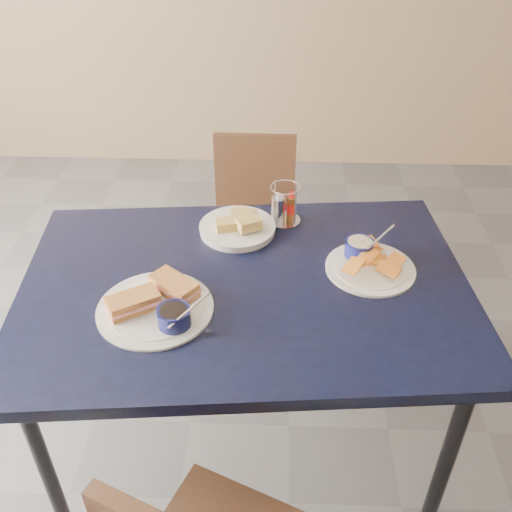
{
  "coord_description": "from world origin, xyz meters",
  "views": [
    {
      "loc": [
        -0.07,
        -1.05,
        1.81
      ],
      "look_at": [
        -0.12,
        0.29,
        0.82
      ],
      "focal_mm": 40.0,
      "sensor_mm": 36.0,
      "label": 1
    }
  ],
  "objects_px": {
    "chair_far": "(254,210)",
    "plantain_plate": "(367,260)",
    "dining_table": "(245,298)",
    "sandwich_plate": "(158,304)",
    "bread_basket": "(238,227)",
    "condiment_caddy": "(283,207)"
  },
  "relations": [
    {
      "from": "chair_far",
      "to": "condiment_caddy",
      "type": "height_order",
      "value": "condiment_caddy"
    },
    {
      "from": "chair_far",
      "to": "condiment_caddy",
      "type": "relative_size",
      "value": 5.65
    },
    {
      "from": "sandwich_plate",
      "to": "plantain_plate",
      "type": "height_order",
      "value": "same"
    },
    {
      "from": "plantain_plate",
      "to": "bread_basket",
      "type": "xyz_separation_m",
      "value": [
        -0.4,
        0.17,
        -0.0
      ]
    },
    {
      "from": "dining_table",
      "to": "bread_basket",
      "type": "height_order",
      "value": "bread_basket"
    },
    {
      "from": "dining_table",
      "to": "chair_far",
      "type": "relative_size",
      "value": 1.81
    },
    {
      "from": "condiment_caddy",
      "to": "dining_table",
      "type": "bearing_deg",
      "value": -107.82
    },
    {
      "from": "bread_basket",
      "to": "condiment_caddy",
      "type": "xyz_separation_m",
      "value": [
        0.15,
        0.07,
        0.04
      ]
    },
    {
      "from": "chair_far",
      "to": "bread_basket",
      "type": "bearing_deg",
      "value": -92.05
    },
    {
      "from": "sandwich_plate",
      "to": "condiment_caddy",
      "type": "distance_m",
      "value": 0.58
    },
    {
      "from": "sandwich_plate",
      "to": "bread_basket",
      "type": "distance_m",
      "value": 0.44
    },
    {
      "from": "dining_table",
      "to": "chair_far",
      "type": "bearing_deg",
      "value": 90.99
    },
    {
      "from": "plantain_plate",
      "to": "dining_table",
      "type": "bearing_deg",
      "value": -164.46
    },
    {
      "from": "plantain_plate",
      "to": "bread_basket",
      "type": "bearing_deg",
      "value": 157.66
    },
    {
      "from": "sandwich_plate",
      "to": "condiment_caddy",
      "type": "bearing_deg",
      "value": 53.82
    },
    {
      "from": "dining_table",
      "to": "condiment_caddy",
      "type": "height_order",
      "value": "condiment_caddy"
    },
    {
      "from": "plantain_plate",
      "to": "sandwich_plate",
      "type": "bearing_deg",
      "value": -159.06
    },
    {
      "from": "chair_far",
      "to": "plantain_plate",
      "type": "relative_size",
      "value": 2.83
    },
    {
      "from": "sandwich_plate",
      "to": "bread_basket",
      "type": "xyz_separation_m",
      "value": [
        0.19,
        0.4,
        -0.0
      ]
    },
    {
      "from": "sandwich_plate",
      "to": "condiment_caddy",
      "type": "height_order",
      "value": "condiment_caddy"
    },
    {
      "from": "dining_table",
      "to": "bread_basket",
      "type": "xyz_separation_m",
      "value": [
        -0.04,
        0.27,
        0.08
      ]
    },
    {
      "from": "sandwich_plate",
      "to": "condiment_caddy",
      "type": "xyz_separation_m",
      "value": [
        0.34,
        0.47,
        0.03
      ]
    }
  ]
}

